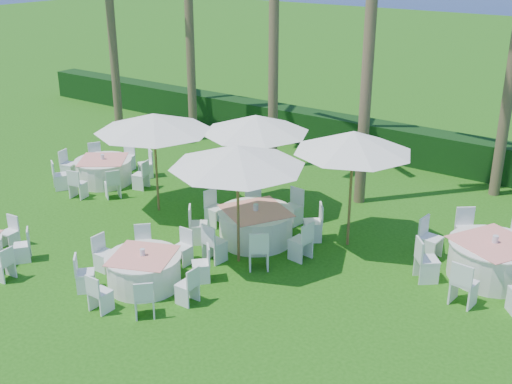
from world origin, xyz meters
TOP-DOWN VIEW (x-y plane):
  - ground at (0.00, 0.00)m, footprint 120.00×120.00m
  - hedge at (0.00, 12.00)m, footprint 34.00×1.00m
  - banquet_table_b at (-0.50, 0.62)m, footprint 2.92×2.92m
  - banquet_table_d at (-6.12, 4.54)m, footprint 3.10×3.10m
  - banquet_table_e at (0.22, 3.90)m, footprint 3.39×3.39m
  - banquet_table_f at (5.68, 5.46)m, footprint 3.52×3.52m
  - umbrella_a at (-3.20, 3.92)m, footprint 3.23×3.23m
  - umbrella_b at (0.52, 2.76)m, footprint 3.15×3.15m
  - umbrella_c at (-0.91, 5.47)m, footprint 2.96×2.96m
  - umbrella_d at (2.23, 5.07)m, footprint 2.90×2.90m
  - palm_b at (-2.61, 8.84)m, footprint 4.17×4.40m
  - palm_f at (-9.81, 8.68)m, footprint 4.40×3.98m

SIDE VIEW (x-z plane):
  - ground at x=0.00m, z-range 0.00..0.00m
  - banquet_table_b at x=-0.50m, z-range -0.06..0.84m
  - banquet_table_d at x=-6.12m, z-range -0.06..0.88m
  - banquet_table_e at x=0.22m, z-range -0.06..0.95m
  - banquet_table_f at x=5.68m, z-range -0.06..0.99m
  - hedge at x=0.00m, z-range 0.00..1.20m
  - umbrella_c at x=-0.91m, z-range 1.16..3.96m
  - umbrella_a at x=-3.20m, z-range 1.17..4.00m
  - umbrella_b at x=0.52m, z-range 1.20..4.10m
  - umbrella_d at x=2.23m, z-range 1.23..4.21m
  - palm_f at x=-9.81m, z-range 0.44..8.20m
  - palm_b at x=-2.61m, z-range 0.45..8.68m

